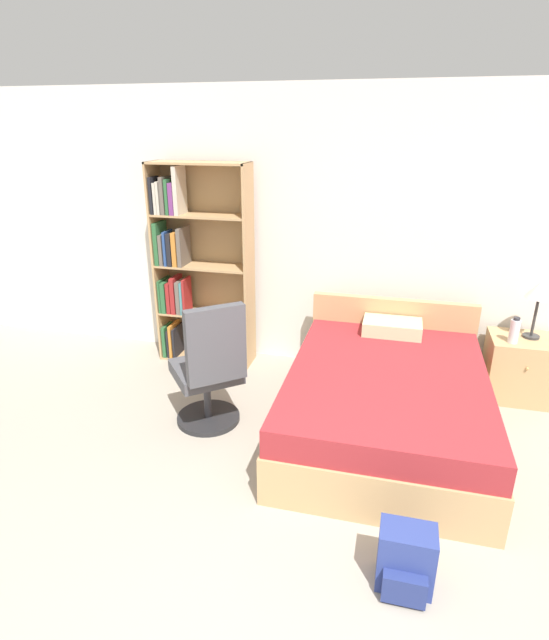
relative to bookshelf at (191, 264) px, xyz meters
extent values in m
cube|color=white|center=(1.56, 0.26, 0.30)|extent=(9.00, 0.06, 2.60)
cube|color=tan|center=(-0.33, -0.01, -0.02)|extent=(0.02, 0.31, 1.94)
cube|color=tan|center=(0.59, -0.01, -0.02)|extent=(0.02, 0.31, 1.94)
cube|color=#A48256|center=(0.13, 0.14, -0.02)|extent=(0.94, 0.01, 1.94)
cube|color=tan|center=(0.13, -0.01, -0.99)|extent=(0.90, 0.30, 0.02)
cube|color=#2D6638|center=(-0.29, -0.05, -0.81)|extent=(0.03, 0.21, 0.32)
cube|color=black|center=(-0.25, -0.03, -0.83)|extent=(0.02, 0.24, 0.29)
cube|color=orange|center=(-0.22, -0.04, -0.80)|extent=(0.03, 0.24, 0.34)
cube|color=black|center=(-0.18, -0.03, -0.82)|extent=(0.02, 0.25, 0.31)
cube|color=tan|center=(0.13, -0.01, -0.50)|extent=(0.90, 0.30, 0.02)
cube|color=#2D6638|center=(-0.30, -0.03, -0.33)|extent=(0.02, 0.25, 0.33)
cube|color=#2D6638|center=(-0.26, -0.07, -0.34)|extent=(0.04, 0.18, 0.31)
cube|color=maroon|center=(-0.21, -0.05, -0.34)|extent=(0.04, 0.22, 0.31)
cube|color=maroon|center=(-0.16, -0.04, -0.31)|extent=(0.04, 0.22, 0.36)
cube|color=#665B51|center=(-0.10, -0.05, -0.33)|extent=(0.04, 0.21, 0.33)
cube|color=teal|center=(-0.07, -0.04, -0.33)|extent=(0.02, 0.23, 0.32)
cube|color=maroon|center=(-0.04, -0.06, -0.31)|extent=(0.02, 0.19, 0.36)
cube|color=tan|center=(0.13, -0.01, -0.01)|extent=(0.90, 0.30, 0.02)
cube|color=#2D6638|center=(-0.29, -0.04, 0.20)|extent=(0.04, 0.23, 0.40)
cube|color=#665B51|center=(-0.24, -0.05, 0.14)|extent=(0.03, 0.22, 0.29)
cube|color=navy|center=(-0.20, -0.06, 0.16)|extent=(0.03, 0.20, 0.33)
cube|color=black|center=(-0.16, -0.04, 0.15)|extent=(0.04, 0.23, 0.31)
cube|color=orange|center=(-0.10, -0.06, 0.16)|extent=(0.04, 0.20, 0.32)
cube|color=#665B51|center=(-0.05, -0.03, 0.18)|extent=(0.04, 0.25, 0.36)
cube|color=tan|center=(0.13, -0.01, 0.47)|extent=(0.90, 0.30, 0.02)
cube|color=black|center=(-0.29, -0.07, 0.65)|extent=(0.03, 0.18, 0.33)
cube|color=beige|center=(-0.26, -0.06, 0.62)|extent=(0.03, 0.20, 0.28)
cube|color=beige|center=(-0.23, -0.05, 0.63)|extent=(0.02, 0.21, 0.30)
cube|color=#665B51|center=(-0.18, -0.05, 0.65)|extent=(0.04, 0.21, 0.34)
cube|color=#2D6638|center=(-0.14, -0.06, 0.64)|extent=(0.03, 0.20, 0.32)
cube|color=#7A387F|center=(-0.10, -0.06, 0.62)|extent=(0.04, 0.19, 0.29)
cube|color=beige|center=(-0.05, -0.04, 0.70)|extent=(0.04, 0.23, 0.43)
cube|color=tan|center=(0.13, -0.01, 0.94)|extent=(0.94, 0.31, 0.02)
cube|color=tan|center=(1.95, -0.94, -0.82)|extent=(1.46, 1.99, 0.34)
cube|color=maroon|center=(1.95, -0.94, -0.55)|extent=(1.43, 1.95, 0.20)
cube|color=tan|center=(1.95, 0.01, -0.60)|extent=(1.46, 0.08, 0.79)
cube|color=beige|center=(1.95, -0.20, -0.39)|extent=(0.50, 0.30, 0.12)
cylinder|color=#232326|center=(0.56, -1.09, -0.98)|extent=(0.51, 0.51, 0.04)
cylinder|color=#333338|center=(0.56, -1.09, -0.78)|extent=(0.06, 0.06, 0.36)
cube|color=#4C4C51|center=(0.56, -1.09, -0.55)|extent=(0.68, 0.68, 0.10)
cube|color=#4C4C51|center=(0.74, -1.31, -0.21)|extent=(0.39, 0.34, 0.58)
cube|color=tan|center=(3.05, -0.06, -0.72)|extent=(0.54, 0.46, 0.56)
sphere|color=tan|center=(3.05, -0.30, -0.61)|extent=(0.02, 0.02, 0.02)
cylinder|color=#333333|center=(3.10, -0.02, -0.43)|extent=(0.14, 0.14, 0.02)
cylinder|color=#333333|center=(3.10, -0.02, -0.25)|extent=(0.02, 0.02, 0.34)
cone|color=silver|center=(3.10, -0.02, -0.01)|extent=(0.22, 0.22, 0.15)
cylinder|color=silver|center=(2.93, -0.17, -0.34)|extent=(0.08, 0.08, 0.20)
cylinder|color=#2D2D33|center=(2.93, -0.17, -0.23)|extent=(0.05, 0.05, 0.02)
cube|color=navy|center=(2.12, -2.30, -0.82)|extent=(0.29, 0.19, 0.36)
cube|color=navy|center=(2.12, -2.43, -0.90)|extent=(0.22, 0.07, 0.16)
camera|label=1|loc=(1.94, -4.35, 1.26)|focal=28.00mm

